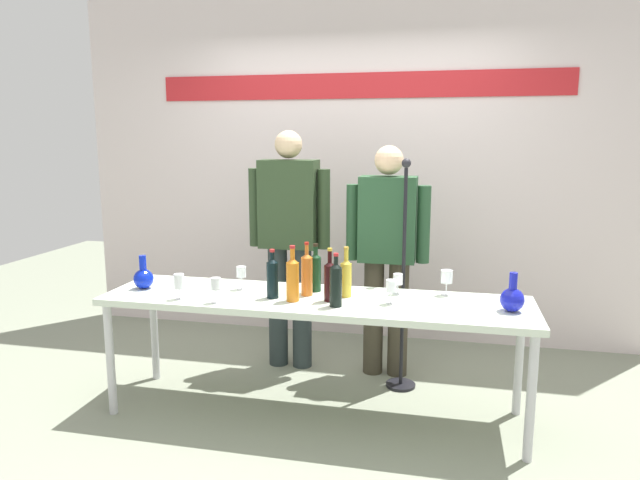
{
  "coord_description": "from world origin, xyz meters",
  "views": [
    {
      "loc": [
        0.75,
        -3.2,
        1.67
      ],
      "look_at": [
        0.0,
        0.15,
        1.06
      ],
      "focal_mm": 32.27,
      "sensor_mm": 36.0,
      "label": 1
    }
  ],
  "objects_px": {
    "wine_bottle_5": "(336,283)",
    "wine_glass_right_0": "(398,280)",
    "wine_glass_right_1": "(447,277)",
    "presenter_right": "(387,248)",
    "wine_bottle_6": "(272,277)",
    "display_table": "(314,307)",
    "decanter_blue_left": "(143,278)",
    "presenter_left": "(289,235)",
    "wine_glass_left_0": "(179,282)",
    "wine_bottle_4": "(330,279)",
    "wine_glass_left_2": "(241,273)",
    "wine_bottle_3": "(346,276)",
    "decanter_blue_right": "(512,298)",
    "wine_glass_right_2": "(391,287)",
    "wine_bottle_0": "(307,273)",
    "wine_glass_left_1": "(216,285)",
    "wine_bottle_2": "(293,278)",
    "wine_bottle_1": "(316,271)",
    "microphone_stand": "(402,313)"
  },
  "relations": [
    {
      "from": "decanter_blue_left",
      "to": "wine_bottle_2",
      "type": "height_order",
      "value": "wine_bottle_2"
    },
    {
      "from": "decanter_blue_right",
      "to": "wine_glass_right_1",
      "type": "distance_m",
      "value": 0.44
    },
    {
      "from": "presenter_right",
      "to": "wine_bottle_6",
      "type": "xyz_separation_m",
      "value": [
        -0.59,
        -0.77,
        -0.05
      ]
    },
    {
      "from": "wine_bottle_5",
      "to": "wine_glass_left_2",
      "type": "height_order",
      "value": "wine_bottle_5"
    },
    {
      "from": "wine_bottle_5",
      "to": "microphone_stand",
      "type": "xyz_separation_m",
      "value": [
        0.33,
        0.65,
        -0.35
      ]
    },
    {
      "from": "display_table",
      "to": "wine_bottle_1",
      "type": "bearing_deg",
      "value": 100.49
    },
    {
      "from": "wine_bottle_6",
      "to": "display_table",
      "type": "bearing_deg",
      "value": 13.22
    },
    {
      "from": "decanter_blue_left",
      "to": "wine_bottle_3",
      "type": "height_order",
      "value": "wine_bottle_3"
    },
    {
      "from": "wine_bottle_4",
      "to": "wine_glass_left_2",
      "type": "distance_m",
      "value": 0.6
    },
    {
      "from": "wine_glass_right_1",
      "to": "wine_bottle_5",
      "type": "bearing_deg",
      "value": -148.18
    },
    {
      "from": "decanter_blue_left",
      "to": "wine_glass_right_2",
      "type": "bearing_deg",
      "value": 0.11
    },
    {
      "from": "wine_bottle_0",
      "to": "wine_glass_left_1",
      "type": "bearing_deg",
      "value": -150.2
    },
    {
      "from": "decanter_blue_right",
      "to": "presenter_right",
      "type": "bearing_deg",
      "value": 135.7
    },
    {
      "from": "decanter_blue_right",
      "to": "wine_bottle_3",
      "type": "height_order",
      "value": "wine_bottle_3"
    },
    {
      "from": "display_table",
      "to": "wine_bottle_5",
      "type": "height_order",
      "value": "wine_bottle_5"
    },
    {
      "from": "wine_glass_right_1",
      "to": "wine_glass_right_0",
      "type": "bearing_deg",
      "value": -171.85
    },
    {
      "from": "wine_bottle_0",
      "to": "wine_glass_right_1",
      "type": "relative_size",
      "value": 2.11
    },
    {
      "from": "display_table",
      "to": "decanter_blue_left",
      "type": "bearing_deg",
      "value": -178.38
    },
    {
      "from": "presenter_right",
      "to": "wine_bottle_6",
      "type": "height_order",
      "value": "presenter_right"
    },
    {
      "from": "wine_bottle_1",
      "to": "wine_bottle_2",
      "type": "relative_size",
      "value": 0.91
    },
    {
      "from": "decanter_blue_right",
      "to": "decanter_blue_left",
      "type": "bearing_deg",
      "value": 180.0
    },
    {
      "from": "wine_bottle_5",
      "to": "wine_glass_right_1",
      "type": "xyz_separation_m",
      "value": [
        0.6,
        0.37,
        -0.02
      ]
    },
    {
      "from": "wine_glass_left_0",
      "to": "wine_bottle_4",
      "type": "bearing_deg",
      "value": 10.18
    },
    {
      "from": "wine_glass_right_0",
      "to": "wine_bottle_4",
      "type": "bearing_deg",
      "value": -147.74
    },
    {
      "from": "presenter_left",
      "to": "wine_glass_left_0",
      "type": "relative_size",
      "value": 11.37
    },
    {
      "from": "wine_bottle_4",
      "to": "wine_glass_left_0",
      "type": "distance_m",
      "value": 0.88
    },
    {
      "from": "wine_bottle_5",
      "to": "wine_glass_right_1",
      "type": "relative_size",
      "value": 1.98
    },
    {
      "from": "wine_bottle_6",
      "to": "presenter_left",
      "type": "bearing_deg",
      "value": 98.21
    },
    {
      "from": "presenter_left",
      "to": "wine_glass_left_1",
      "type": "height_order",
      "value": "presenter_left"
    },
    {
      "from": "presenter_right",
      "to": "wine_bottle_5",
      "type": "relative_size",
      "value": 5.31
    },
    {
      "from": "decanter_blue_right",
      "to": "wine_glass_left_0",
      "type": "bearing_deg",
      "value": -174.77
    },
    {
      "from": "wine_glass_left_0",
      "to": "wine_glass_left_1",
      "type": "height_order",
      "value": "wine_glass_left_0"
    },
    {
      "from": "wine_bottle_5",
      "to": "wine_glass_left_2",
      "type": "bearing_deg",
      "value": 160.34
    },
    {
      "from": "wine_bottle_2",
      "to": "wine_glass_right_0",
      "type": "bearing_deg",
      "value": 25.89
    },
    {
      "from": "wine_glass_right_2",
      "to": "decanter_blue_right",
      "type": "bearing_deg",
      "value": -0.25
    },
    {
      "from": "wine_bottle_5",
      "to": "wine_glass_right_0",
      "type": "bearing_deg",
      "value": 46.46
    },
    {
      "from": "wine_glass_right_1",
      "to": "wine_glass_right_2",
      "type": "distance_m",
      "value": 0.4
    },
    {
      "from": "wine_bottle_1",
      "to": "wine_bottle_3",
      "type": "height_order",
      "value": "wine_bottle_3"
    },
    {
      "from": "wine_bottle_6",
      "to": "wine_glass_left_2",
      "type": "distance_m",
      "value": 0.29
    },
    {
      "from": "decanter_blue_right",
      "to": "presenter_right",
      "type": "relative_size",
      "value": 0.13
    },
    {
      "from": "decanter_blue_right",
      "to": "microphone_stand",
      "type": "height_order",
      "value": "microphone_stand"
    },
    {
      "from": "wine_bottle_0",
      "to": "wine_bottle_2",
      "type": "relative_size",
      "value": 0.99
    },
    {
      "from": "decanter_blue_left",
      "to": "wine_glass_left_2",
      "type": "bearing_deg",
      "value": 10.82
    },
    {
      "from": "wine_bottle_1",
      "to": "wine_glass_left_0",
      "type": "bearing_deg",
      "value": -154.69
    },
    {
      "from": "wine_glass_left_1",
      "to": "wine_glass_right_2",
      "type": "xyz_separation_m",
      "value": [
        0.98,
        0.2,
        -0.01
      ]
    },
    {
      "from": "decanter_blue_left",
      "to": "wine_glass_right_0",
      "type": "bearing_deg",
      "value": 7.95
    },
    {
      "from": "decanter_blue_right",
      "to": "presenter_left",
      "type": "bearing_deg",
      "value": 153.11
    },
    {
      "from": "wine_bottle_3",
      "to": "wine_glass_right_1",
      "type": "distance_m",
      "value": 0.61
    },
    {
      "from": "wine_bottle_6",
      "to": "wine_bottle_3",
      "type": "bearing_deg",
      "value": 16.22
    },
    {
      "from": "decanter_blue_left",
      "to": "decanter_blue_right",
      "type": "distance_m",
      "value": 2.21
    }
  ]
}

